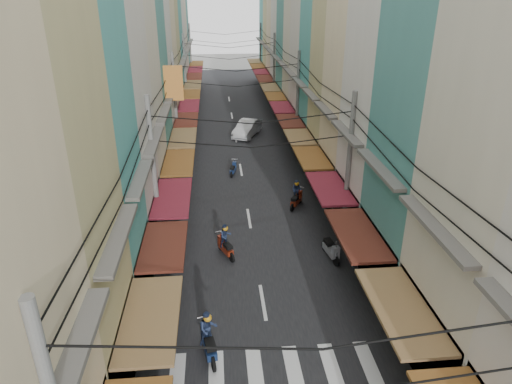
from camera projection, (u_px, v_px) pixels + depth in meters
ground at (259, 276)px, 21.92m from camera, size 160.00×160.00×0.00m
road at (237, 145)px, 40.07m from camera, size 10.00×80.00×0.02m
sidewalk_left at (162, 147)px, 39.52m from camera, size 3.00×80.00×0.06m
sidewalk_right at (310, 143)px, 40.60m from camera, size 3.00×80.00×0.06m
crosswalk at (275, 371)px, 16.46m from camera, size 7.55×2.40×0.01m
building_row_left at (125, 32)px, 32.28m from camera, size 7.80×67.67×23.70m
building_row_right at (344, 36)px, 33.64m from camera, size 7.80×68.98×22.59m
utility_poles at (239, 80)px, 32.84m from camera, size 10.20×66.13×8.20m
white_car at (247, 136)px, 42.56m from camera, size 5.51×3.88×1.81m
bicycle at (406, 288)px, 21.09m from camera, size 1.80×0.68×1.23m
moving_scooters at (258, 247)px, 23.31m from camera, size 6.62×19.92×2.00m
parked_scooters at (373, 322)px, 18.20m from camera, size 12.90×14.74×1.00m
pedestrians at (172, 238)px, 23.34m from camera, size 13.41×26.40×2.05m
market_umbrella at (449, 299)px, 16.57m from camera, size 2.53×2.53×2.67m
traffic_sign at (397, 263)px, 18.72m from camera, size 0.10×0.70×3.19m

